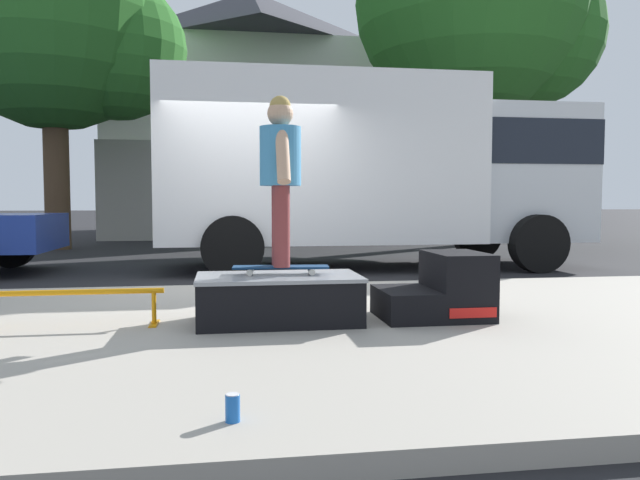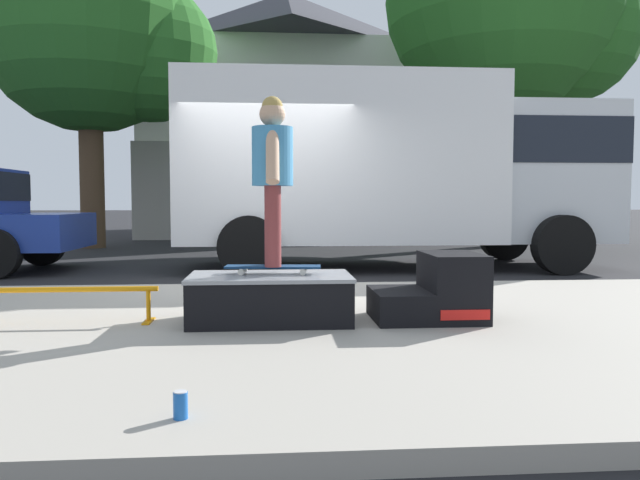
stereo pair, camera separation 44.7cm
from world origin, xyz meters
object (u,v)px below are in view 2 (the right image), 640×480
object	(u,v)px
kicker_ramp	(436,292)
skater_kid	(273,167)
box_truck	(395,165)
grind_rail	(64,296)
soda_can	(180,405)
skate_box	(270,297)
skateboard	(273,267)
street_tree_neighbour	(101,32)
street_tree_main	(516,5)

from	to	relation	value
kicker_ramp	skater_kid	size ratio (longest dim) A/B	0.65
kicker_ramp	box_truck	size ratio (longest dim) A/B	0.13
kicker_ramp	grind_rail	xyz separation A→B (m)	(-3.03, 0.07, -0.01)
soda_can	kicker_ramp	bearing A→B (deg)	51.25
skate_box	kicker_ramp	world-z (taller)	kicker_ramp
soda_can	box_truck	bearing A→B (deg)	71.39
box_truck	skateboard	bearing A→B (deg)	-112.01
skater_kid	street_tree_neighbour	size ratio (longest dim) A/B	0.18
grind_rail	soda_can	size ratio (longest dim) A/B	11.90
street_tree_neighbour	grind_rail	bearing A→B (deg)	-77.09
skate_box	skateboard	world-z (taller)	skateboard
soda_can	street_tree_main	world-z (taller)	street_tree_main
kicker_ramp	street_tree_neighbour	distance (m)	12.21
skate_box	street_tree_main	xyz separation A→B (m)	(5.90, 9.65, 5.48)
skateboard	box_truck	distance (m)	5.53
kicker_ramp	street_tree_neighbour	bearing A→B (deg)	118.03
skate_box	skateboard	xyz separation A→B (m)	(0.02, 0.05, 0.24)
skate_box	grind_rail	size ratio (longest dim) A/B	0.88
skater_kid	box_truck	bearing A→B (deg)	67.99
soda_can	box_truck	world-z (taller)	box_truck
soda_can	box_truck	size ratio (longest dim) A/B	0.02
skate_box	skater_kid	distance (m)	1.06
grind_rail	box_truck	xyz separation A→B (m)	(3.71, 5.00, 1.36)
skate_box	box_truck	bearing A→B (deg)	67.97
skateboard	skater_kid	xyz separation A→B (m)	(0.00, -0.00, 0.82)
grind_rail	skateboard	xyz separation A→B (m)	(1.68, -0.02, 0.22)
grind_rail	soda_can	xyz separation A→B (m)	(1.26, -2.28, -0.16)
kicker_ramp	street_tree_main	bearing A→B (deg)	64.89
skateboard	soda_can	world-z (taller)	skateboard
skateboard	street_tree_neighbour	xyz separation A→B (m)	(-3.95, 9.90, 4.48)
skateboard	soda_can	bearing A→B (deg)	-100.61
skateboard	street_tree_main	world-z (taller)	street_tree_main
grind_rail	skateboard	size ratio (longest dim) A/B	1.89
grind_rail	skater_kid	world-z (taller)	skater_kid
kicker_ramp	street_tree_neighbour	xyz separation A→B (m)	(-5.30, 9.95, 4.69)
skater_kid	soda_can	distance (m)	2.60
soda_can	street_tree_neighbour	world-z (taller)	street_tree_neighbour
skater_kid	soda_can	xyz separation A→B (m)	(-0.42, -2.27, -1.20)
skater_kid	street_tree_neighbour	distance (m)	11.27
kicker_ramp	skateboard	xyz separation A→B (m)	(-1.35, 0.05, 0.21)
grind_rail	street_tree_main	world-z (taller)	street_tree_main
grind_rail	box_truck	bearing A→B (deg)	53.41
kicker_ramp	skateboard	distance (m)	1.37
skater_kid	street_tree_neighbour	bearing A→B (deg)	111.74
skate_box	grind_rail	distance (m)	1.66
box_truck	kicker_ramp	bearing A→B (deg)	-97.60
skate_box	skater_kid	world-z (taller)	skater_kid
grind_rail	soda_can	world-z (taller)	grind_rail
skateboard	street_tree_main	xyz separation A→B (m)	(5.87, 9.59, 5.24)
skateboard	street_tree_neighbour	distance (m)	11.56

